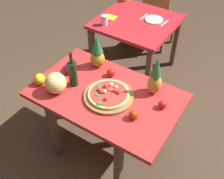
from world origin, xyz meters
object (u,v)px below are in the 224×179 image
(pineapple_left, at_px, (155,78))
(knife_utensil, at_px, (165,23))
(background_table, at_px, (136,28))
(napkin_folded, at_px, (110,17))
(eggplant, at_px, (71,66))
(tomato_beside_pepper, at_px, (134,115))
(dining_chair, at_px, (158,17))
(dinner_plate, at_px, (154,20))
(drinking_glass_water, at_px, (104,20))
(display_table, at_px, (106,101))
(pizza, at_px, (109,93))
(wine_bottle, at_px, (73,73))
(pineapple_right, at_px, (97,53))
(fork_utensil, at_px, (144,17))
(tomato_at_corner, at_px, (111,73))
(bell_pepper, at_px, (40,79))
(melon, at_px, (56,83))
(tomato_near_board, at_px, (163,105))
(pizza_board, at_px, (109,96))

(pineapple_left, relative_size, knife_utensil, 2.02)
(background_table, xyz_separation_m, napkin_folded, (-0.30, -0.12, 0.11))
(napkin_folded, bearing_deg, eggplant, -77.35)
(tomato_beside_pepper, distance_m, knife_utensil, 1.54)
(dining_chair, relative_size, dinner_plate, 3.86)
(dining_chair, height_order, drinking_glass_water, drinking_glass_water)
(display_table, bearing_deg, pizza, -26.90)
(display_table, distance_m, knife_utensil, 1.38)
(wine_bottle, relative_size, dinner_plate, 1.56)
(pineapple_right, relative_size, eggplant, 1.65)
(fork_utensil, bearing_deg, tomato_beside_pepper, -61.53)
(dining_chair, bearing_deg, tomato_at_corner, 103.40)
(dinner_plate, bearing_deg, background_table, -146.95)
(display_table, relative_size, pizza, 3.62)
(pineapple_left, distance_m, bell_pepper, 1.02)
(pizza, xyz_separation_m, eggplant, (-0.50, 0.11, 0.00))
(pizza, relative_size, eggplant, 1.78)
(dining_chair, height_order, melon, melon)
(tomato_beside_pepper, bearing_deg, melon, -172.82)
(pineapple_right, bearing_deg, tomato_near_board, -12.58)
(background_table, distance_m, dinner_plate, 0.24)
(display_table, bearing_deg, eggplant, 168.66)
(pineapple_left, xyz_separation_m, knife_utensil, (-0.42, 1.13, -0.16))
(pizza, bearing_deg, pineapple_right, 136.96)
(pizza, height_order, tomato_at_corner, pizza)
(background_table, bearing_deg, pizza_board, -71.13)
(background_table, distance_m, melon, 1.48)
(melon, height_order, napkin_folded, melon)
(background_table, xyz_separation_m, pizza, (0.44, -1.28, 0.15))
(pineapple_left, xyz_separation_m, tomato_at_corner, (-0.43, -0.02, -0.12))
(wine_bottle, xyz_separation_m, tomato_at_corner, (0.21, 0.28, -0.09))
(pineapple_left, bearing_deg, dining_chair, 113.58)
(pizza, relative_size, wine_bottle, 1.03)
(melon, xyz_separation_m, tomato_at_corner, (0.28, 0.43, -0.06))
(pizza_board, height_order, pizza, pizza)
(bell_pepper, bearing_deg, dinner_plate, 77.58)
(pizza, xyz_separation_m, dinner_plate, (-0.26, 1.39, -0.03))
(tomato_near_board, relative_size, napkin_folded, 0.51)
(drinking_glass_water, height_order, napkin_folded, drinking_glass_water)
(pineapple_left, distance_m, fork_utensil, 1.34)
(melon, bearing_deg, display_table, 28.52)
(wine_bottle, height_order, melon, wine_bottle)
(knife_utensil, bearing_deg, pineapple_left, -65.69)
(pineapple_right, bearing_deg, knife_utensil, 79.33)
(dining_chair, xyz_separation_m, bell_pepper, (-0.17, -2.14, 0.32))
(bell_pepper, bearing_deg, pizza, 17.32)
(background_table, xyz_separation_m, wine_bottle, (0.09, -1.31, 0.24))
(tomato_near_board, distance_m, napkin_folded, 1.56)
(wine_bottle, height_order, pineapple_right, wine_bottle)
(background_table, height_order, eggplant, eggplant)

